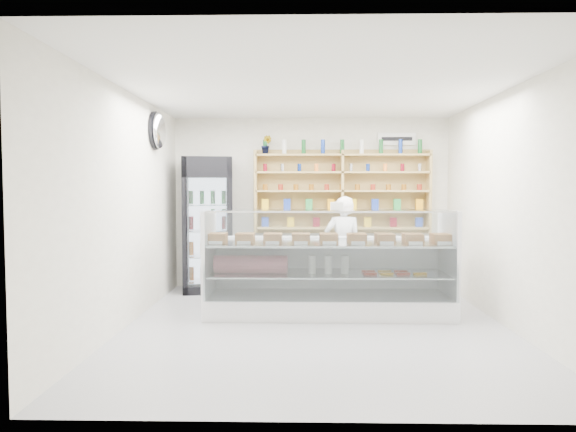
{
  "coord_description": "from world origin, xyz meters",
  "views": [
    {
      "loc": [
        -0.21,
        -6.0,
        1.63
      ],
      "look_at": [
        -0.35,
        0.9,
        1.27
      ],
      "focal_mm": 32.0,
      "sensor_mm": 36.0,
      "label": 1
    }
  ],
  "objects": [
    {
      "name": "potted_plant",
      "position": [
        -0.73,
        2.34,
        2.35
      ],
      "size": [
        0.19,
        0.16,
        0.3
      ],
      "primitive_type": "imported",
      "rotation": [
        0.0,
        0.0,
        -0.16
      ],
      "color": "#1E6626",
      "rests_on": "wall_shelving"
    },
    {
      "name": "security_mirror",
      "position": [
        -2.17,
        1.2,
        2.45
      ],
      "size": [
        0.15,
        0.5,
        0.5
      ],
      "primitive_type": "ellipsoid",
      "color": "silver",
      "rests_on": "left_wall"
    },
    {
      "name": "drinks_cooler",
      "position": [
        -1.66,
        2.13,
        1.07
      ],
      "size": [
        0.88,
        0.86,
        2.13
      ],
      "rotation": [
        0.0,
        0.0,
        0.17
      ],
      "color": "black",
      "rests_on": "floor"
    },
    {
      "name": "display_counter",
      "position": [
        0.18,
        0.61,
        0.37
      ],
      "size": [
        3.15,
        0.94,
        1.37
      ],
      "color": "white",
      "rests_on": "floor"
    },
    {
      "name": "wall_sign",
      "position": [
        1.4,
        2.47,
        2.45
      ],
      "size": [
        0.62,
        0.03,
        0.2
      ],
      "primitive_type": "cube",
      "color": "white",
      "rests_on": "back_wall"
    },
    {
      "name": "wall_shelving",
      "position": [
        0.5,
        2.34,
        1.59
      ],
      "size": [
        2.84,
        0.28,
        1.33
      ],
      "color": "tan",
      "rests_on": "back_wall"
    },
    {
      "name": "room",
      "position": [
        0.0,
        0.0,
        1.4
      ],
      "size": [
        5.0,
        5.0,
        5.0
      ],
      "color": "#99999D",
      "rests_on": "ground"
    },
    {
      "name": "shop_worker",
      "position": [
        0.46,
        1.61,
        0.76
      ],
      "size": [
        0.59,
        0.42,
        1.52
      ],
      "primitive_type": "imported",
      "rotation": [
        0.0,
        0.0,
        3.24
      ],
      "color": "white",
      "rests_on": "floor"
    }
  ]
}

